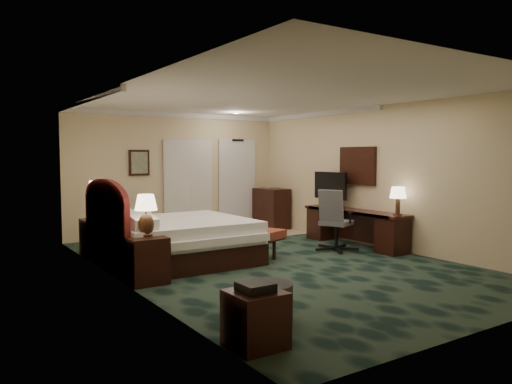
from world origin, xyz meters
TOP-DOWN VIEW (x-y plane):
  - floor at (0.00, 0.00)m, footprint 5.00×7.50m
  - ceiling at (0.00, 0.00)m, footprint 5.00×7.50m
  - wall_back at (0.00, 3.75)m, footprint 5.00×0.00m
  - wall_front at (0.00, -3.75)m, footprint 5.00×0.00m
  - wall_left at (-2.50, 0.00)m, footprint 0.00×7.50m
  - wall_right at (2.50, 0.00)m, footprint 0.00×7.50m
  - crown_molding at (0.00, 0.00)m, footprint 5.00×7.50m
  - tile_patch at (0.90, 2.90)m, footprint 3.20×1.70m
  - headboard at (-2.44, 1.00)m, footprint 0.12×2.00m
  - entry_door at (1.55, 3.72)m, footprint 1.02×0.06m
  - closet_doors at (0.25, 3.71)m, footprint 1.20×0.06m
  - wall_art at (-0.90, 3.71)m, footprint 0.45×0.06m
  - wall_mirror at (2.46, 0.60)m, footprint 0.05×0.95m
  - bed at (-1.29, 0.90)m, footprint 2.21×2.05m
  - nightstand_near at (-2.22, -0.07)m, footprint 0.51×0.59m
  - nightstand_far at (-2.22, 2.20)m, footprint 0.51×0.59m
  - lamp_near at (-2.19, -0.05)m, footprint 0.39×0.39m
  - lamp_far at (-2.22, 2.23)m, footprint 0.37×0.37m
  - bed_bench at (-0.05, 0.81)m, footprint 1.00×1.51m
  - ottoman at (-1.74, -2.31)m, footprint 0.70×0.70m
  - side_table at (-2.23, -2.85)m, footprint 0.48×0.48m
  - desk at (2.22, 0.41)m, footprint 0.52×2.42m
  - tv at (2.24, 1.14)m, footprint 0.08×0.92m
  - desk_lamp at (2.26, -0.61)m, footprint 0.32×0.32m
  - desk_chair at (1.56, 0.21)m, footprint 0.86×0.84m
  - minibar at (2.20, 3.20)m, footprint 0.51×0.91m

SIDE VIEW (x-z plane):
  - floor at x=0.00m, z-range 0.00..0.00m
  - tile_patch at x=0.90m, z-range 0.00..0.01m
  - ottoman at x=-1.74m, z-range 0.00..0.40m
  - bed_bench at x=-0.05m, z-range 0.00..0.48m
  - side_table at x=-2.23m, z-range 0.00..0.52m
  - nightstand_near at x=-2.22m, z-range 0.00..0.64m
  - nightstand_far at x=-2.22m, z-range 0.00..0.64m
  - desk at x=2.22m, z-range 0.00..0.70m
  - bed at x=-1.29m, z-range 0.00..0.70m
  - minibar at x=2.20m, z-range 0.00..0.96m
  - desk_chair at x=1.56m, z-range 0.00..1.14m
  - headboard at x=-2.44m, z-range 0.00..1.40m
  - lamp_near at x=-2.19m, z-range 0.64..1.22m
  - desk_lamp at x=2.26m, z-range 0.70..1.21m
  - lamp_far at x=-2.22m, z-range 0.64..1.31m
  - entry_door at x=1.55m, z-range -0.04..2.14m
  - closet_doors at x=0.25m, z-range 0.00..2.10m
  - tv at x=2.24m, z-range 0.70..1.42m
  - wall_back at x=0.00m, z-range 0.00..2.70m
  - wall_front at x=0.00m, z-range 0.00..2.70m
  - wall_left at x=-2.50m, z-range 0.00..2.70m
  - wall_right at x=2.50m, z-range 0.00..2.70m
  - wall_mirror at x=2.46m, z-range 1.18..1.93m
  - wall_art at x=-0.90m, z-range 1.33..1.88m
  - crown_molding at x=0.00m, z-range 2.60..2.70m
  - ceiling at x=0.00m, z-range 2.70..2.70m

